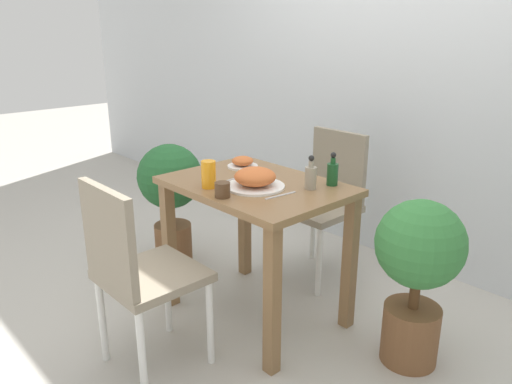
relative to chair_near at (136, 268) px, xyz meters
The scene contains 15 objects.
ground_plane 0.88m from the chair_near, 89.07° to the left, with size 16.00×16.00×0.00m, color #B7B2A8.
wall_back 2.08m from the chair_near, 89.66° to the left, with size 8.00×0.05×2.60m.
dining_table 0.71m from the chair_near, 89.07° to the left, with size 0.92×0.66×0.77m.
chair_near is the anchor object (origin of this frame).
chair_far 1.37m from the chair_near, 92.71° to the left, with size 0.42×0.42×0.92m.
food_plate 0.71m from the chair_near, 84.20° to the left, with size 0.30×0.30×0.10m.
side_plate 0.93m from the chair_near, 106.73° to the left, with size 0.17×0.17×0.06m.
drink_cup 0.52m from the chair_near, 80.80° to the left, with size 0.07×0.07×0.07m.
juice_glass 0.58m from the chair_near, 100.49° to the left, with size 0.07×0.07×0.14m.
sauce_bottle 0.93m from the chair_near, 72.26° to the left, with size 0.06×0.06×0.17m.
condiment_bottle 1.05m from the chair_near, 72.67° to the left, with size 0.06×0.06×0.17m.
fork_utensil 0.70m from the chair_near, 99.79° to the left, with size 0.02×0.20×0.00m.
spoon_utensil 0.73m from the chair_near, 69.41° to the left, with size 0.03×0.18×0.00m.
potted_plant_left 1.12m from the chair_near, 138.87° to the left, with size 0.42×0.42×0.82m.
potted_plant_right 1.26m from the chair_near, 50.16° to the left, with size 0.40×0.40×0.81m.
Camera 1 is at (1.79, -1.65, 1.53)m, focal length 35.00 mm.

